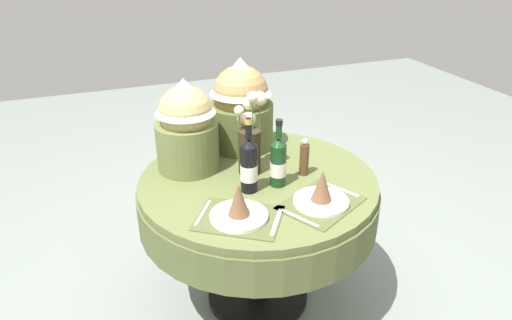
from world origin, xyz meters
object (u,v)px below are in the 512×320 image
at_px(dining_table, 258,202).
at_px(place_setting_right, 321,194).
at_px(place_setting_left, 239,209).
at_px(pepper_mill, 304,158).
at_px(gift_tub_back_left, 186,122).
at_px(wine_bottle_left, 278,162).
at_px(gift_tub_back_centre, 241,101).
at_px(wine_bottle_right, 249,165).
at_px(flower_vase, 250,138).

distance_m(dining_table, place_setting_right, 0.40).
relative_size(place_setting_left, pepper_mill, 2.28).
xyz_separation_m(place_setting_left, gift_tub_back_left, (-0.08, 0.52, 0.19)).
bearing_deg(place_setting_left, place_setting_right, -2.85).
xyz_separation_m(dining_table, wine_bottle_left, (0.06, -0.10, 0.25)).
height_order(dining_table, place_setting_right, place_setting_right).
bearing_deg(wine_bottle_left, gift_tub_back_centre, 91.83).
distance_m(pepper_mill, gift_tub_back_centre, 0.48).
bearing_deg(dining_table, wine_bottle_right, -129.71).
height_order(dining_table, flower_vase, flower_vase).
bearing_deg(pepper_mill, gift_tub_back_centre, 112.27).
distance_m(dining_table, gift_tub_back_left, 0.52).
relative_size(dining_table, pepper_mill, 6.15).
distance_m(wine_bottle_left, gift_tub_back_centre, 0.49).
bearing_deg(wine_bottle_left, gift_tub_back_left, 137.13).
bearing_deg(place_setting_right, gift_tub_back_centre, 100.15).
bearing_deg(wine_bottle_left, flower_vase, 113.28).
bearing_deg(flower_vase, gift_tub_back_left, 151.47).
bearing_deg(gift_tub_back_left, dining_table, -38.27).
bearing_deg(pepper_mill, wine_bottle_right, -170.05).
xyz_separation_m(pepper_mill, gift_tub_back_centre, (-0.17, 0.42, 0.17)).
height_order(dining_table, place_setting_left, place_setting_left).
height_order(pepper_mill, gift_tub_back_centre, gift_tub_back_centre).
relative_size(dining_table, wine_bottle_left, 3.57).
xyz_separation_m(flower_vase, wine_bottle_right, (-0.07, -0.17, -0.05)).
bearing_deg(place_setting_right, dining_table, 118.19).
xyz_separation_m(dining_table, gift_tub_back_left, (-0.28, 0.22, 0.38)).
height_order(wine_bottle_left, wine_bottle_right, wine_bottle_right).
relative_size(place_setting_left, wine_bottle_right, 1.23).
distance_m(wine_bottle_right, pepper_mill, 0.31).
relative_size(pepper_mill, gift_tub_back_left, 0.41).
bearing_deg(wine_bottle_left, wine_bottle_right, -179.18).
bearing_deg(wine_bottle_right, pepper_mill, 9.95).
relative_size(flower_vase, wine_bottle_right, 1.16).
xyz_separation_m(wine_bottle_right, gift_tub_back_left, (-0.20, 0.32, 0.11)).
bearing_deg(place_setting_right, wine_bottle_right, 138.95).
bearing_deg(wine_bottle_right, flower_vase, 68.63).
bearing_deg(flower_vase, wine_bottle_left, -66.72).
xyz_separation_m(place_setting_left, pepper_mill, (0.41, 0.25, 0.04)).
relative_size(wine_bottle_right, gift_tub_back_centre, 0.72).
bearing_deg(place_setting_right, pepper_mill, 79.87).
xyz_separation_m(dining_table, place_setting_left, (-0.20, -0.30, 0.18)).
height_order(place_setting_left, place_setting_right, same).
bearing_deg(gift_tub_back_centre, place_setting_right, -79.85).
distance_m(dining_table, wine_bottle_right, 0.29).
bearing_deg(gift_tub_back_centre, gift_tub_back_left, -155.09).
bearing_deg(gift_tub_back_left, wine_bottle_left, -42.87).
bearing_deg(wine_bottle_left, pepper_mill, 17.80).
relative_size(wine_bottle_right, pepper_mill, 1.86).
height_order(dining_table, wine_bottle_left, wine_bottle_left).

